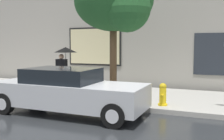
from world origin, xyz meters
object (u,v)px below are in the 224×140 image
Objects in this scene: parked_car at (68,91)px; pedestrian_with_umbrella at (64,56)px; street_tree at (116,3)px; fire_hydrant at (163,95)px.

parked_car is 3.36m from pedestrian_with_umbrella.
pedestrian_with_umbrella is 3.33m from street_tree.
fire_hydrant is at bearing 31.43° from parked_car.
parked_car reaches higher than fire_hydrant.
fire_hydrant is 3.55m from street_tree.
pedestrian_with_umbrella reaches higher than fire_hydrant.
parked_car is 2.52× the size of pedestrian_with_umbrella.
street_tree reaches higher than parked_car.
pedestrian_with_umbrella is at bearing 124.49° from parked_car.
parked_car is 3.00m from fire_hydrant.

